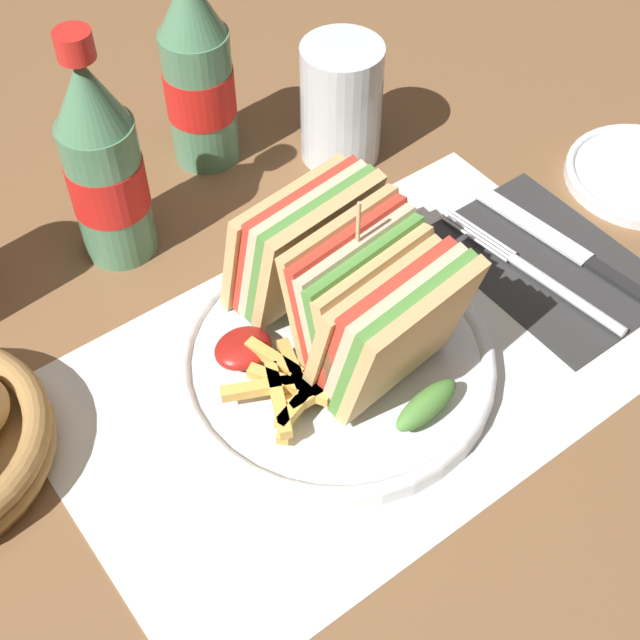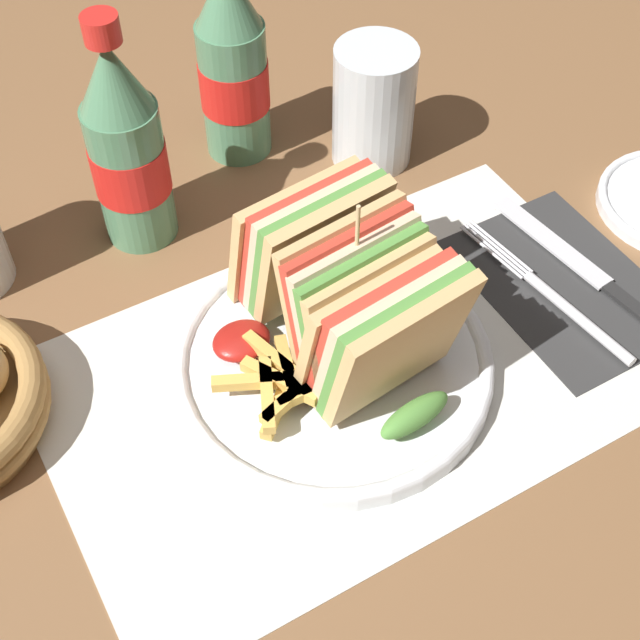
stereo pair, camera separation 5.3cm
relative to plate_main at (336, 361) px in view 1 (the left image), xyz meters
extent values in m
plane|color=brown|center=(0.02, -0.03, -0.01)|extent=(4.00, 4.00, 0.00)
cube|color=silver|center=(0.01, -0.01, -0.01)|extent=(0.47, 0.30, 0.00)
cylinder|color=white|center=(0.00, 0.00, 0.00)|extent=(0.25, 0.25, 0.01)
torus|color=white|center=(0.00, 0.00, 0.00)|extent=(0.25, 0.25, 0.01)
cube|color=tan|center=(0.02, -0.06, 0.07)|extent=(0.11, 0.05, 0.11)
cube|color=#518E3D|center=(0.02, -0.05, 0.07)|extent=(0.11, 0.05, 0.11)
cube|color=beige|center=(0.02, -0.04, 0.06)|extent=(0.11, 0.05, 0.11)
cube|color=red|center=(0.01, -0.03, 0.06)|extent=(0.11, 0.05, 0.11)
cube|color=tan|center=(0.01, -0.02, 0.06)|extent=(0.11, 0.05, 0.11)
ellipsoid|color=#518E3D|center=(0.02, -0.08, 0.02)|extent=(0.06, 0.03, 0.02)
cube|color=tan|center=(0.02, -0.03, 0.06)|extent=(0.11, 0.05, 0.11)
cube|color=#518E3D|center=(0.02, -0.02, 0.06)|extent=(0.11, 0.05, 0.11)
cube|color=beige|center=(0.02, -0.01, 0.06)|extent=(0.11, 0.05, 0.11)
cube|color=red|center=(0.02, 0.00, 0.07)|extent=(0.11, 0.05, 0.11)
cube|color=tan|center=(0.02, 0.01, 0.07)|extent=(0.11, 0.05, 0.11)
ellipsoid|color=#518E3D|center=(0.02, -0.03, 0.02)|extent=(0.06, 0.03, 0.02)
cube|color=tan|center=(0.02, 0.05, 0.07)|extent=(0.11, 0.05, 0.11)
cube|color=#518E3D|center=(0.02, 0.06, 0.07)|extent=(0.11, 0.05, 0.11)
cube|color=beige|center=(0.02, 0.07, 0.06)|extent=(0.11, 0.05, 0.11)
cube|color=red|center=(0.01, 0.08, 0.06)|extent=(0.11, 0.05, 0.11)
cube|color=tan|center=(0.01, 0.09, 0.06)|extent=(0.11, 0.05, 0.11)
ellipsoid|color=#518E3D|center=(0.02, 0.03, 0.02)|extent=(0.06, 0.03, 0.02)
cylinder|color=tan|center=(0.02, 0.00, 0.08)|extent=(0.00, 0.00, 0.14)
cube|color=gold|center=(-0.03, -0.02, 0.01)|extent=(0.04, 0.04, 0.01)
cube|color=gold|center=(-0.06, -0.02, 0.01)|extent=(0.06, 0.05, 0.01)
cube|color=gold|center=(-0.03, -0.01, 0.01)|extent=(0.05, 0.02, 0.01)
cube|color=gold|center=(-0.06, 0.00, 0.02)|extent=(0.07, 0.04, 0.01)
cube|color=gold|center=(-0.05, -0.01, 0.02)|extent=(0.04, 0.06, 0.01)
cube|color=gold|center=(-0.04, 0.00, 0.02)|extent=(0.03, 0.06, 0.01)
cube|color=gold|center=(-0.04, -0.03, 0.02)|extent=(0.06, 0.01, 0.01)
cube|color=gold|center=(-0.06, -0.02, 0.02)|extent=(0.03, 0.06, 0.01)
cube|color=gold|center=(-0.06, -0.03, 0.02)|extent=(0.05, 0.02, 0.01)
cube|color=gold|center=(-0.05, 0.01, 0.02)|extent=(0.02, 0.05, 0.01)
ellipsoid|color=maroon|center=(-0.06, 0.04, 0.02)|extent=(0.05, 0.04, 0.02)
cube|color=#2D2D2D|center=(0.21, -0.02, -0.01)|extent=(0.13, 0.19, 0.00)
cylinder|color=silver|center=(0.19, -0.06, 0.00)|extent=(0.02, 0.11, 0.01)
cylinder|color=silver|center=(0.18, 0.04, 0.00)|extent=(0.01, 0.08, 0.00)
cylinder|color=silver|center=(0.18, 0.04, 0.00)|extent=(0.01, 0.08, 0.00)
cylinder|color=silver|center=(0.19, 0.04, 0.00)|extent=(0.01, 0.08, 0.00)
cylinder|color=silver|center=(0.19, 0.04, 0.00)|extent=(0.01, 0.08, 0.00)
cube|color=black|center=(0.24, -0.08, 0.00)|extent=(0.02, 0.09, 0.00)
cube|color=silver|center=(0.23, 0.02, 0.00)|extent=(0.03, 0.13, 0.00)
cylinder|color=#4C7F5B|center=(-0.07, 0.22, 0.06)|extent=(0.06, 0.06, 0.13)
cylinder|color=red|center=(-0.07, 0.22, 0.06)|extent=(0.06, 0.06, 0.05)
cone|color=#4C7F5B|center=(-0.07, 0.22, 0.15)|extent=(0.06, 0.06, 0.06)
cylinder|color=red|center=(-0.07, 0.22, 0.19)|extent=(0.03, 0.03, 0.02)
cylinder|color=#4C7F5B|center=(0.06, 0.28, 0.06)|extent=(0.06, 0.06, 0.13)
cylinder|color=red|center=(0.06, 0.28, 0.06)|extent=(0.06, 0.06, 0.05)
cone|color=#4C7F5B|center=(0.06, 0.28, 0.15)|extent=(0.06, 0.06, 0.06)
cylinder|color=silver|center=(0.16, 0.20, 0.05)|extent=(0.08, 0.08, 0.12)
cylinder|color=black|center=(0.16, 0.20, 0.01)|extent=(0.07, 0.07, 0.04)
cylinder|color=white|center=(0.36, 0.00, -0.01)|extent=(0.14, 0.14, 0.01)
camera|label=1|loc=(-0.26, -0.33, 0.55)|focal=50.00mm
camera|label=2|loc=(-0.21, -0.35, 0.55)|focal=50.00mm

